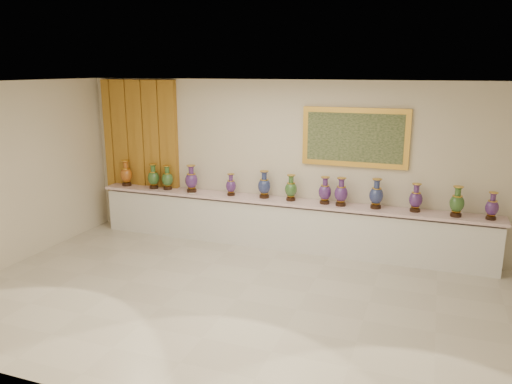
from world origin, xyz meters
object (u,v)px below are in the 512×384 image
vase_0 (126,174)px  vase_1 (153,177)px  counter (284,224)px  vase_2 (167,179)px

vase_0 → vase_1: 0.64m
vase_1 → counter: bearing=0.8°
counter → vase_1: size_ratio=14.99×
counter → vase_2: (-2.35, -0.02, 0.67)m
vase_1 → vase_2: vase_1 is taller
vase_2 → counter: bearing=0.5°
vase_0 → vase_2: vase_0 is taller
vase_2 → vase_1: bearing=-176.4°
vase_0 → vase_2: 0.94m
vase_0 → vase_2: (0.94, -0.00, -0.02)m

